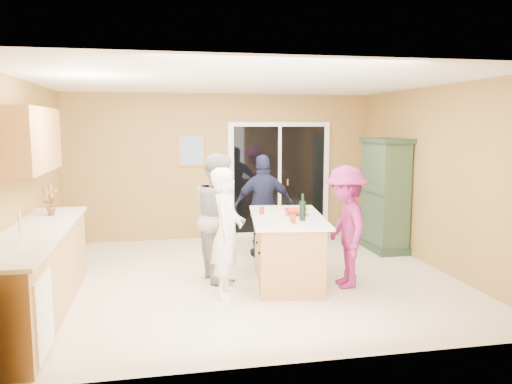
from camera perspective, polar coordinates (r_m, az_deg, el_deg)
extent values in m
plane|color=beige|center=(6.84, -1.09, -9.73)|extent=(5.50, 5.50, 0.00)
cube|color=white|center=(6.56, -1.15, 12.51)|extent=(5.50, 5.00, 0.10)
cube|color=tan|center=(9.04, -3.86, 2.91)|extent=(5.50, 0.10, 2.60)
cube|color=tan|center=(4.16, 4.84, -2.68)|extent=(5.50, 0.10, 2.60)
cube|color=tan|center=(6.68, -25.05, 0.53)|extent=(0.10, 5.00, 2.60)
cube|color=tan|center=(7.55, 19.92, 1.53)|extent=(0.10, 5.00, 2.60)
cube|color=tan|center=(5.91, -23.83, -8.67)|extent=(0.60, 3.00, 0.90)
cube|color=white|center=(4.91, -26.55, -12.75)|extent=(0.62, 0.60, 0.72)
cube|color=white|center=(5.80, -23.93, -4.20)|extent=(0.65, 3.05, 0.04)
cylinder|color=silver|center=(5.29, -25.38, -3.48)|extent=(0.02, 0.02, 0.30)
cube|color=tan|center=(6.40, -24.24, 5.47)|extent=(0.35, 1.60, 0.75)
cube|color=white|center=(9.22, 2.67, 1.45)|extent=(1.90, 0.05, 2.10)
cube|color=black|center=(9.21, 2.69, 1.44)|extent=(1.70, 0.03, 1.94)
cube|color=white|center=(9.20, 2.70, 1.44)|extent=(0.06, 0.04, 1.94)
cube|color=silver|center=(9.23, 3.62, 1.14)|extent=(0.02, 0.03, 0.12)
cube|color=#A37C51|center=(8.94, -7.37, 4.74)|extent=(0.46, 0.03, 0.56)
cube|color=#5171A9|center=(8.93, -7.36, 4.73)|extent=(0.38, 0.02, 0.48)
cube|color=tan|center=(6.58, 3.55, -6.65)|extent=(0.97, 1.58, 0.84)
cube|color=white|center=(6.48, 3.58, -2.88)|extent=(1.14, 1.79, 0.04)
cube|color=black|center=(6.68, 3.52, -9.75)|extent=(0.88, 1.49, 0.10)
cube|color=#233926|center=(8.58, 14.31, -6.01)|extent=(0.51, 0.96, 0.11)
cube|color=#395438|center=(8.42, 14.50, -0.35)|extent=(0.45, 0.91, 1.71)
cube|color=#233926|center=(8.35, 14.71, 5.72)|extent=(0.53, 1.00, 0.07)
imported|color=white|center=(5.97, -3.37, -4.63)|extent=(0.52, 0.65, 1.55)
imported|color=#A7A7A9|center=(6.64, -4.19, -2.79)|extent=(0.76, 0.91, 1.68)
imported|color=#1B203C|center=(7.73, 0.90, -1.62)|extent=(0.94, 0.40, 1.60)
imported|color=#962065|center=(6.41, 10.19, -3.93)|extent=(0.66, 1.04, 1.54)
imported|color=#A72512|center=(6.53, 4.61, -2.29)|extent=(0.39, 0.39, 0.08)
imported|color=red|center=(6.62, -22.47, -0.88)|extent=(0.20, 0.14, 0.38)
cylinder|color=#A72512|center=(5.99, 4.23, -3.06)|extent=(0.09, 0.09, 0.10)
cylinder|color=#A72512|center=(6.57, 0.68, -2.13)|extent=(0.08, 0.08, 0.10)
cylinder|color=black|center=(6.15, 5.35, -2.14)|extent=(0.08, 0.08, 0.24)
cylinder|color=black|center=(6.12, 5.36, -0.60)|extent=(0.03, 0.03, 0.09)
cylinder|color=silver|center=(5.93, 3.01, -3.59)|extent=(0.32, 0.32, 0.02)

